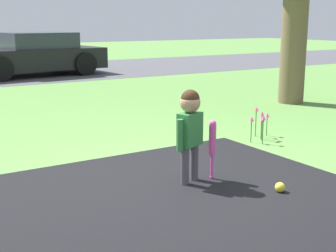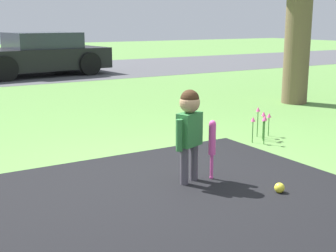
{
  "view_description": "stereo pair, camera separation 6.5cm",
  "coord_description": "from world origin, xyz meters",
  "px_view_note": "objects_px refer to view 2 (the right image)",
  "views": [
    {
      "loc": [
        -2.35,
        -3.84,
        1.55
      ],
      "look_at": [
        0.15,
        0.17,
        0.49
      ],
      "focal_mm": 50.0,
      "sensor_mm": 36.0,
      "label": 1
    },
    {
      "loc": [
        -2.3,
        -3.88,
        1.55
      ],
      "look_at": [
        0.15,
        0.17,
        0.49
      ],
      "focal_mm": 50.0,
      "sensor_mm": 36.0,
      "label": 2
    }
  ],
  "objects_px": {
    "child": "(190,123)",
    "baseball_bat": "(212,141)",
    "parked_car": "(38,55)",
    "sports_ball": "(279,188)"
  },
  "relations": [
    {
      "from": "baseball_bat",
      "to": "parked_car",
      "type": "distance_m",
      "value": 10.29
    },
    {
      "from": "child",
      "to": "baseball_bat",
      "type": "height_order",
      "value": "child"
    },
    {
      "from": "child",
      "to": "sports_ball",
      "type": "relative_size",
      "value": 9.63
    },
    {
      "from": "child",
      "to": "parked_car",
      "type": "relative_size",
      "value": 0.22
    },
    {
      "from": "child",
      "to": "baseball_bat",
      "type": "bearing_deg",
      "value": -28.66
    },
    {
      "from": "child",
      "to": "baseball_bat",
      "type": "xyz_separation_m",
      "value": [
        0.25,
        -0.04,
        -0.21
      ]
    },
    {
      "from": "baseball_bat",
      "to": "parked_car",
      "type": "relative_size",
      "value": 0.15
    },
    {
      "from": "parked_car",
      "to": "child",
      "type": "bearing_deg",
      "value": 76.42
    },
    {
      "from": "baseball_bat",
      "to": "sports_ball",
      "type": "bearing_deg",
      "value": -64.26
    },
    {
      "from": "child",
      "to": "parked_car",
      "type": "height_order",
      "value": "parked_car"
    }
  ]
}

